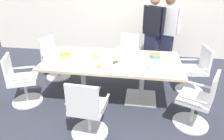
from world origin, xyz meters
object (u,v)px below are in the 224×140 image
conference_table (112,66)px  office_chair_2 (198,103)px  office_chair_3 (195,73)px  napkin_pile (153,66)px  snack_bowl_chips_orange (65,56)px  office_chair_0 (21,82)px  office_chair_1 (87,112)px  person_standing_1 (167,31)px  office_chair_5 (55,60)px  plate_stack (92,52)px  snack_bowl_cookies (95,58)px  office_chair_4 (127,56)px  donut_platter (109,65)px  person_standing_0 (153,31)px  snack_bowl_pretzels (155,55)px

conference_table → office_chair_2: (1.39, -0.64, -0.22)m
office_chair_3 → napkin_pile: (-0.84, -0.67, 0.38)m
snack_bowl_chips_orange → office_chair_0: bearing=-154.7°
office_chair_0 → office_chair_1: size_ratio=1.00×
person_standing_1 → office_chair_1: bearing=89.8°
office_chair_5 → napkin_pile: bearing=81.4°
conference_table → plate_stack: (-0.44, 0.33, 0.14)m
person_standing_1 → snack_bowl_chips_orange: 2.59m
snack_bowl_chips_orange → snack_bowl_cookies: 0.54m
conference_table → plate_stack: size_ratio=12.58×
conference_table → office_chair_2: office_chair_2 is taller
office_chair_2 → office_chair_5: bearing=90.4°
office_chair_0 → office_chair_1: bearing=42.6°
snack_bowl_chips_orange → office_chair_4: bearing=50.0°
person_standing_1 → donut_platter: 2.22m
office_chair_5 → person_standing_1: 2.72m
office_chair_0 → donut_platter: 1.59m
snack_bowl_chips_orange → donut_platter: (0.81, -0.18, -0.04)m
office_chair_2 → person_standing_0: (-0.64, 2.22, 0.49)m
office_chair_3 → person_standing_1: (-0.48, 1.21, 0.49)m
office_chair_1 → office_chair_2: same height
office_chair_2 → plate_stack: 2.10m
person_standing_0 → donut_platter: bearing=106.7°
office_chair_4 → plate_stack: 1.05m
office_chair_1 → person_standing_1: 3.06m
plate_stack → office_chair_0: bearing=-145.0°
person_standing_1 → donut_platter: bearing=84.8°
office_chair_3 → person_standing_1: size_ratio=0.53×
donut_platter → office_chair_5: bearing=146.4°
office_chair_0 → person_standing_0: size_ratio=0.53×
snack_bowl_chips_orange → napkin_pile: size_ratio=1.35×
conference_table → donut_platter: (-0.01, -0.28, 0.14)m
office_chair_1 → person_standing_1: (1.25, 2.75, 0.49)m
office_chair_1 → person_standing_1: bearing=69.7°
donut_platter → plate_stack: donut_platter is taller
office_chair_1 → conference_table: bearing=85.2°
snack_bowl_pretzels → office_chair_3: bearing=13.8°
office_chair_3 → conference_table: bearing=98.1°
office_chair_0 → office_chair_3: size_ratio=1.00×
office_chair_4 → snack_bowl_chips_orange: 1.62m
plate_stack → office_chair_1: bearing=-79.3°
office_chair_4 → plate_stack: bearing=67.1°
person_standing_0 → donut_platter: person_standing_0 is taller
person_standing_0 → snack_bowl_cookies: 1.95m
office_chair_3 → snack_bowl_chips_orange: office_chair_3 is taller
office_chair_5 → snack_bowl_pretzels: 2.22m
office_chair_1 → office_chair_0: bearing=159.0°
office_chair_4 → napkin_pile: office_chair_4 is taller
office_chair_0 → office_chair_3: same height
office_chair_3 → donut_platter: (-1.57, -0.72, 0.36)m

